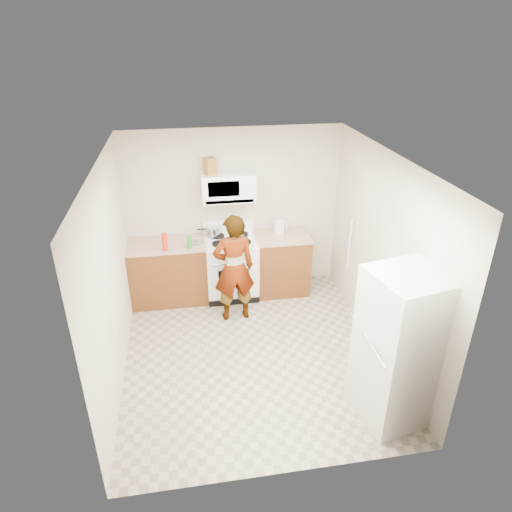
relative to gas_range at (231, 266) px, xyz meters
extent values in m
plane|color=gray|center=(0.10, -1.48, -0.49)|extent=(3.60, 3.60, 0.00)
cube|color=beige|center=(0.10, 0.31, 0.76)|extent=(3.20, 0.02, 2.50)
cube|color=beige|center=(1.69, -1.48, 0.76)|extent=(0.02, 3.60, 2.50)
cube|color=brown|center=(-0.94, 0.01, -0.04)|extent=(1.12, 0.62, 0.90)
cube|color=#9E896B|center=(-0.94, 0.01, 0.43)|extent=(1.14, 0.64, 0.03)
cube|color=brown|center=(0.78, 0.01, -0.04)|extent=(0.80, 0.62, 0.90)
cube|color=#9E896B|center=(0.78, 0.01, 0.43)|extent=(0.82, 0.64, 0.03)
cube|color=white|center=(0.00, -0.01, -0.04)|extent=(0.76, 0.65, 0.90)
cube|color=white|center=(0.00, -0.01, 0.43)|extent=(0.76, 0.62, 0.03)
cube|color=white|center=(0.00, 0.28, 0.54)|extent=(0.76, 0.08, 0.20)
cube|color=white|center=(0.00, 0.13, 1.21)|extent=(0.76, 0.38, 0.40)
imported|color=tan|center=(-0.03, -0.64, 0.30)|extent=(0.60, 0.42, 1.57)
cube|color=silver|center=(1.39, -2.71, 0.36)|extent=(0.83, 0.83, 1.70)
cylinder|color=silver|center=(0.76, 0.10, 0.55)|extent=(0.19, 0.19, 0.19)
cube|color=brown|center=(-0.25, 0.09, 1.53)|extent=(0.19, 0.19, 0.24)
cylinder|color=#ACACB0|center=(-0.24, 0.17, 0.53)|extent=(0.26, 0.26, 0.12)
cube|color=white|center=(0.09, -0.07, 0.47)|extent=(0.29, 0.24, 0.05)
cylinder|color=red|center=(-0.94, -0.22, 0.58)|extent=(0.10, 0.10, 0.25)
cylinder|color=#F54B1B|center=(-0.61, -0.15, 0.52)|extent=(0.06, 0.06, 0.14)
cylinder|color=#1F901A|center=(-0.60, -0.23, 0.55)|extent=(0.07, 0.07, 0.19)
cylinder|color=white|center=(-0.52, -0.04, 0.46)|extent=(0.31, 0.31, 0.01)
cylinder|color=white|center=(1.69, -0.42, 0.19)|extent=(0.14, 0.29, 1.34)
camera|label=1|loc=(-0.64, -6.10, 3.26)|focal=32.00mm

